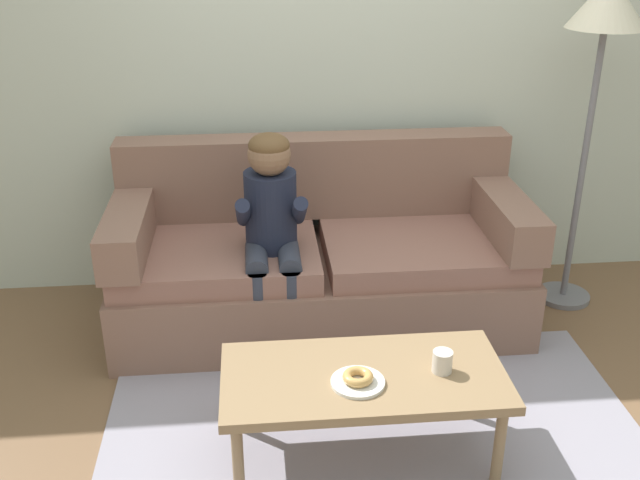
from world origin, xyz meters
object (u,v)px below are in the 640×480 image
Objects in this scene: mug at (442,362)px; couch at (319,261)px; floor_lamp at (604,30)px; person_child at (271,222)px; donut at (358,377)px; coffee_table at (364,382)px; toy_controller at (475,391)px.

couch is at bearing 107.82° from mug.
mug is 1.95m from floor_lamp.
person_child is 1.08m from donut.
mug is (0.31, -0.01, 0.09)m from coffee_table.
mug is (0.63, -0.96, -0.21)m from person_child.
person_child reaches higher than toy_controller.
donut reaches higher than toy_controller.
floor_lamp reaches higher than person_child.
donut is 0.86m from toy_controller.
floor_lamp is at bearing 78.57° from toy_controller.
coffee_table is at bearing -138.00° from floor_lamp.
floor_lamp is (1.40, 1.29, 1.08)m from donut.
floor_lamp is at bearing 42.81° from donut.
couch reaches higher than toy_controller.
couch reaches higher than donut.
floor_lamp is (1.43, 0.08, 1.18)m from couch.
mug reaches higher than toy_controller.
toy_controller is (0.62, 0.43, -0.42)m from donut.
person_child reaches higher than couch.
mug reaches higher than donut.
donut is at bearing -171.29° from mug.
couch is 1.94× the size of person_child.
toy_controller is (0.65, -0.79, -0.32)m from couch.
toy_controller is (0.58, 0.36, -0.35)m from coffee_table.
person_child is (-0.26, -0.21, 0.33)m from couch.
toy_controller is 1.90m from floor_lamp.
toy_controller is at bearing 31.64° from coffee_table.
couch is 1.85m from floor_lamp.
person_child is 9.18× the size of donut.
couch is 1.23m from mug.
mug is 0.40× the size of toy_controller.
donut is (-0.03, -0.07, 0.07)m from coffee_table.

